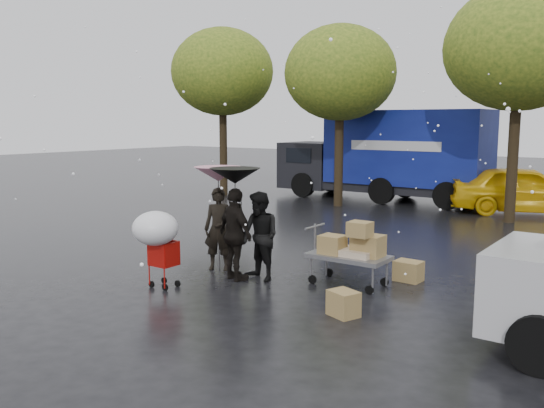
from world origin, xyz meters
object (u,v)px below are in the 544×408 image
Objects in this scene: person_pink at (219,229)px; blue_truck at (387,155)px; vendor_cart at (352,248)px; shopping_cart at (157,233)px; person_black at (235,234)px; yellow_taxi at (525,190)px.

blue_truck is (-1.72, 12.07, 0.89)m from person_pink.
vendor_cart is 3.64m from shopping_cart.
blue_truck is (-2.51, 12.49, 0.85)m from person_black.
yellow_taxi is (3.50, 11.56, -0.05)m from person_pink.
blue_truck is at bearing 111.54° from vendor_cart.
person_pink is 12.08m from yellow_taxi.
person_black is at bearing -54.59° from person_pink.
yellow_taxi reaches higher than vendor_cart.
person_black is at bearing -154.52° from vendor_cart.
person_pink is 0.21× the size of blue_truck.
person_pink reaches higher than yellow_taxi.
shopping_cart is 0.18× the size of blue_truck.
vendor_cart is 11.04m from yellow_taxi.
blue_truck reaches higher than person_black.
yellow_taxi is at bearing -82.86° from person_black.
person_pink is at bearing -169.03° from vendor_cart.
shopping_cart is (-2.81, -2.29, 0.34)m from vendor_cart.
person_pink is 2.88m from vendor_cart.
person_pink is 0.36× the size of yellow_taxi.
person_black is 1.24× the size of shopping_cart.
yellow_taxi is at bearing -5.55° from blue_truck.
person_pink is at bearing -81.87° from blue_truck.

